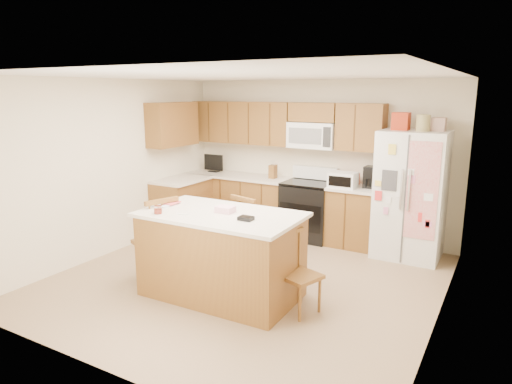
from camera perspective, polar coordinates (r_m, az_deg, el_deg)
The scene contains 9 objects.
ground at distance 5.86m, azimuth -1.18°, elevation -10.87°, with size 4.50×4.50×0.00m, color olive.
room_shell at distance 5.45m, azimuth -1.25°, elevation 3.17°, with size 4.60×4.60×2.52m.
cabinetry at distance 7.56m, azimuth -0.67°, elevation 1.74°, with size 3.36×1.56×2.15m.
stove at distance 7.35m, azimuth 6.55°, elevation -2.17°, with size 0.76×0.65×1.13m.
refrigerator at distance 6.75m, azimuth 18.78°, elevation -0.18°, with size 0.90×0.79×2.04m.
island at distance 5.28m, azimuth -4.36°, elevation -7.75°, with size 1.90×1.07×1.08m.
windsor_chair_left at distance 5.79m, azimuth -12.26°, elevation -6.05°, with size 0.57×0.58×1.08m.
windsor_chair_back at distance 5.94m, azimuth -0.54°, elevation -5.51°, with size 0.54×0.53×1.03m.
windsor_chair_right at distance 4.93m, azimuth 5.41°, elevation -10.28°, with size 0.47×0.48×0.88m.
Camera 1 is at (2.76, -4.62, 2.32)m, focal length 32.00 mm.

